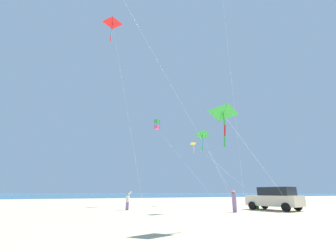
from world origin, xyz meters
TOP-DOWN VIEW (x-y plane):
  - ground_plane at (0.00, 0.00)m, footprint 600.00×600.00m
  - ocean_water_strip at (165.00, 0.00)m, footprint 240.00×600.00m
  - parked_car at (-2.29, -5.49)m, footprint 4.55×2.66m
  - cooler_box at (0.05, -5.59)m, footprint 0.62×0.42m
  - person_adult_flyer at (-2.45, -0.97)m, footprint 0.58×0.49m
  - person_child_green_jacket at (3.14, 5.58)m, footprint 0.51×0.54m
  - kite_delta_blue_topmost at (7.77, -4.01)m, footprint 8.74×3.41m
  - kite_delta_black_fish_shape at (3.38, 8.01)m, footprint 1.63×5.15m
  - kite_box_magenta_far_left at (8.95, 0.54)m, footprint 7.97×3.68m
  - kite_delta_small_distant at (-8.13, 4.30)m, footprint 5.89×12.09m
  - kite_delta_long_streamer_right at (-1.05, 0.64)m, footprint 0.94×4.03m

SIDE VIEW (x-z plane):
  - ground_plane at x=0.00m, z-range 0.00..0.00m
  - ocean_water_strip at x=165.00m, z-range 0.00..0.01m
  - cooler_box at x=0.05m, z-range 0.00..0.42m
  - person_child_green_jacket at x=3.14m, z-range 0.07..1.56m
  - person_adult_flyer at x=-2.45m, z-range 0.08..1.78m
  - parked_car at x=-2.29m, z-range 0.03..1.88m
  - kite_delta_small_distant at x=-8.13m, z-range 2.35..7.78m
  - kite_delta_long_streamer_right at x=-1.05m, z-range 2.84..9.18m
  - kite_delta_blue_topmost at x=7.77m, z-range 3.56..11.18m
  - kite_box_magenta_far_left at x=8.95m, z-range 4.53..14.86m
  - kite_delta_black_fish_shape at x=3.38m, z-range 8.77..27.10m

